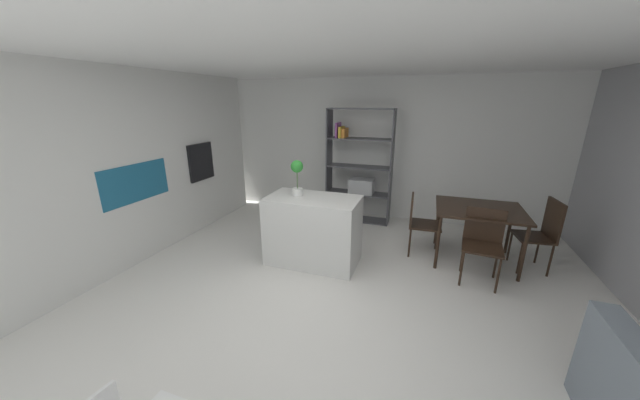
{
  "coord_description": "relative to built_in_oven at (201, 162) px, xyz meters",
  "views": [
    {
      "loc": [
        1.05,
        -2.82,
        2.15
      ],
      "look_at": [
        -0.1,
        0.46,
        1.05
      ],
      "focal_mm": 17.6,
      "sensor_mm": 36.0,
      "label": 1
    }
  ],
  "objects": [
    {
      "name": "dining_chair_window_side",
      "position": [
        5.13,
        0.18,
        -0.61
      ],
      "size": [
        0.46,
        0.47,
        0.96
      ],
      "rotation": [
        0.0,
        0.0,
        -1.44
      ],
      "color": "black",
      "rests_on": "ground_plane"
    },
    {
      "name": "dining_chair_near",
      "position": [
        4.37,
        -0.32,
        -0.62
      ],
      "size": [
        0.49,
        0.47,
        0.91
      ],
      "rotation": [
        0.0,
        0.0,
        -0.1
      ],
      "color": "black",
      "rests_on": "ground_plane"
    },
    {
      "name": "kitchen_island",
      "position": [
        2.25,
        -0.59,
        -0.7
      ],
      "size": [
        1.22,
        0.69,
        0.93
      ],
      "primitive_type": "cube",
      "color": "silver",
      "rests_on": "ground_plane"
    },
    {
      "name": "potted_plant_on_island",
      "position": [
        2.02,
        -0.56,
        0.06
      ],
      "size": [
        0.17,
        0.17,
        0.48
      ],
      "color": "white",
      "rests_on": "kitchen_island"
    },
    {
      "name": "cabinet_niche_splashback",
      "position": [
        -0.02,
        -1.28,
        -0.06
      ],
      "size": [
        0.01,
        1.02,
        0.5
      ],
      "color": "#1E6084",
      "rests_on": "ground_plane"
    },
    {
      "name": "dining_chair_island_side",
      "position": [
        3.59,
        0.17,
        -0.65
      ],
      "size": [
        0.45,
        0.45,
        0.87
      ],
      "rotation": [
        0.0,
        0.0,
        1.61
      ],
      "color": "black",
      "rests_on": "ground_plane"
    },
    {
      "name": "ceiling_slab",
      "position": [
        2.59,
        -1.48,
        1.43
      ],
      "size": [
        6.62,
        6.16,
        0.06
      ],
      "color": "white",
      "rests_on": "ground_plane"
    },
    {
      "name": "dining_table",
      "position": [
        4.36,
        0.17,
        -0.47
      ],
      "size": [
        1.1,
        0.93,
        0.77
      ],
      "color": "black",
      "rests_on": "ground_plane"
    },
    {
      "name": "open_bookshelf",
      "position": [
        2.45,
        1.21,
        -0.25
      ],
      "size": [
        1.17,
        0.36,
        2.04
      ],
      "color": "#4C4C51",
      "rests_on": "ground_plane"
    },
    {
      "name": "tall_cabinet_run_left",
      "position": [
        -0.34,
        -1.48,
        0.12
      ],
      "size": [
        0.64,
        5.56,
        2.57
      ],
      "primitive_type": "cube",
      "color": "silver",
      "rests_on": "ground_plane"
    },
    {
      "name": "built_in_oven",
      "position": [
        0.0,
        0.0,
        0.0
      ],
      "size": [
        0.06,
        0.56,
        0.62
      ],
      "color": "black",
      "rests_on": "ground_plane"
    },
    {
      "name": "ground_plane",
      "position": [
        2.59,
        -1.48,
        -1.17
      ],
      "size": [
        9.1,
        9.1,
        0.0
      ],
      "primitive_type": "plane",
      "color": "silver"
    },
    {
      "name": "back_partition",
      "position": [
        2.59,
        1.58,
        0.12
      ],
      "size": [
        6.62,
        0.06,
        2.57
      ],
      "primitive_type": "cube",
      "color": "silver",
      "rests_on": "ground_plane"
    }
  ]
}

